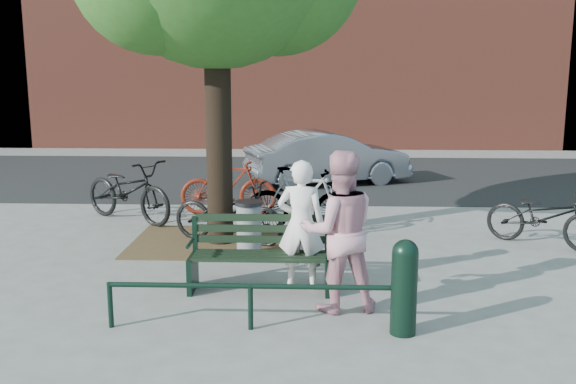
{
  "coord_description": "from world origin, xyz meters",
  "views": [
    {
      "loc": [
        0.64,
        -7.6,
        2.74
      ],
      "look_at": [
        0.31,
        1.0,
        1.06
      ],
      "focal_mm": 40.0,
      "sensor_mm": 36.0,
      "label": 1
    }
  ],
  "objects_px": {
    "park_bench": "(260,252)",
    "person_right": "(339,231)",
    "parked_car": "(328,158)",
    "bollard": "(404,284)",
    "litter_bin": "(249,228)",
    "bicycle_c": "(229,212)",
    "person_left": "(301,225)"
  },
  "relations": [
    {
      "from": "park_bench",
      "to": "person_left",
      "type": "height_order",
      "value": "person_left"
    },
    {
      "from": "park_bench",
      "to": "bollard",
      "type": "xyz_separation_m",
      "value": [
        1.6,
        -1.33,
        0.06
      ]
    },
    {
      "from": "parked_car",
      "to": "person_left",
      "type": "bearing_deg",
      "value": 155.07
    },
    {
      "from": "park_bench",
      "to": "person_right",
      "type": "relative_size",
      "value": 0.94
    },
    {
      "from": "park_bench",
      "to": "litter_bin",
      "type": "bearing_deg",
      "value": 101.15
    },
    {
      "from": "bollard",
      "to": "parked_car",
      "type": "relative_size",
      "value": 0.26
    },
    {
      "from": "person_left",
      "to": "bollard",
      "type": "height_order",
      "value": "person_left"
    },
    {
      "from": "person_left",
      "to": "bollard",
      "type": "relative_size",
      "value": 1.61
    },
    {
      "from": "person_left",
      "to": "litter_bin",
      "type": "distance_m",
      "value": 1.6
    },
    {
      "from": "person_left",
      "to": "litter_bin",
      "type": "bearing_deg",
      "value": -52.72
    },
    {
      "from": "bollard",
      "to": "park_bench",
      "type": "bearing_deg",
      "value": 140.35
    },
    {
      "from": "park_bench",
      "to": "parked_car",
      "type": "relative_size",
      "value": 0.45
    },
    {
      "from": "park_bench",
      "to": "parked_car",
      "type": "xyz_separation_m",
      "value": [
        1.01,
        7.37,
        0.15
      ]
    },
    {
      "from": "person_right",
      "to": "person_left",
      "type": "bearing_deg",
      "value": -67.99
    },
    {
      "from": "person_left",
      "to": "person_right",
      "type": "relative_size",
      "value": 0.88
    },
    {
      "from": "park_bench",
      "to": "person_right",
      "type": "height_order",
      "value": "person_right"
    },
    {
      "from": "bollard",
      "to": "parked_car",
      "type": "xyz_separation_m",
      "value": [
        -0.59,
        8.7,
        0.09
      ]
    },
    {
      "from": "person_left",
      "to": "person_right",
      "type": "bearing_deg",
      "value": 128.27
    },
    {
      "from": "person_right",
      "to": "bicycle_c",
      "type": "relative_size",
      "value": 0.98
    },
    {
      "from": "bicycle_c",
      "to": "litter_bin",
      "type": "bearing_deg",
      "value": -132.05
    },
    {
      "from": "person_left",
      "to": "parked_car",
      "type": "xyz_separation_m",
      "value": [
        0.5,
        7.3,
        -0.18
      ]
    },
    {
      "from": "person_right",
      "to": "parked_car",
      "type": "xyz_separation_m",
      "value": [
        0.06,
        8.02,
        -0.29
      ]
    },
    {
      "from": "person_left",
      "to": "person_right",
      "type": "height_order",
      "value": "person_right"
    },
    {
      "from": "park_bench",
      "to": "bicycle_c",
      "type": "relative_size",
      "value": 0.92
    },
    {
      "from": "bicycle_c",
      "to": "person_left",
      "type": "bearing_deg",
      "value": -131.1
    },
    {
      "from": "park_bench",
      "to": "bicycle_c",
      "type": "distance_m",
      "value": 2.22
    },
    {
      "from": "litter_bin",
      "to": "park_bench",
      "type": "bearing_deg",
      "value": -78.85
    },
    {
      "from": "park_bench",
      "to": "litter_bin",
      "type": "relative_size",
      "value": 2.11
    },
    {
      "from": "person_left",
      "to": "bicycle_c",
      "type": "bearing_deg",
      "value": -53.22
    },
    {
      "from": "bollard",
      "to": "litter_bin",
      "type": "distance_m",
      "value": 3.32
    },
    {
      "from": "park_bench",
      "to": "parked_car",
      "type": "height_order",
      "value": "parked_car"
    },
    {
      "from": "park_bench",
      "to": "person_right",
      "type": "xyz_separation_m",
      "value": [
        0.95,
        -0.65,
        0.44
      ]
    }
  ]
}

